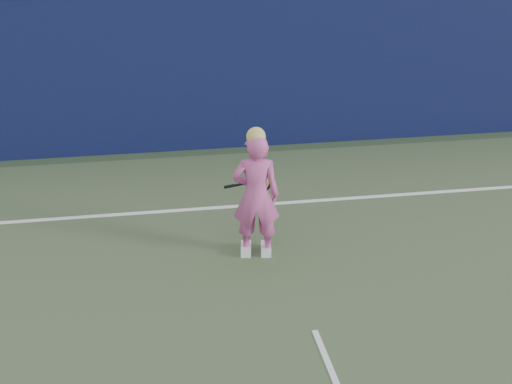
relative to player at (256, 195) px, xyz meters
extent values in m
cube|color=#0B1634|center=(0.31, 3.82, 0.49)|extent=(24.00, 0.40, 2.50)
imported|color=#CD4F97|center=(0.00, 0.00, -0.01)|extent=(0.60, 0.45, 1.51)
sphere|color=#D7BA60|center=(0.00, 0.00, 0.72)|extent=(0.22, 0.22, 0.22)
cube|color=white|center=(0.12, -0.02, -0.71)|extent=(0.16, 0.30, 0.10)
cube|color=white|center=(-0.12, 0.02, -0.71)|extent=(0.16, 0.30, 0.10)
torus|color=black|center=(0.09, 0.39, -0.01)|extent=(0.32, 0.09, 0.32)
torus|color=#C2DB14|center=(0.09, 0.39, -0.01)|extent=(0.26, 0.06, 0.26)
cylinder|color=beige|center=(0.09, 0.39, -0.01)|extent=(0.26, 0.05, 0.26)
cylinder|color=black|center=(-0.12, 0.49, -0.07)|extent=(0.29, 0.11, 0.11)
cylinder|color=black|center=(-0.24, 0.55, -0.11)|extent=(0.14, 0.07, 0.07)
cube|color=white|center=(0.31, 1.32, -0.75)|extent=(11.00, 0.08, 0.01)
camera|label=1|loc=(-1.23, -7.42, 3.40)|focal=50.00mm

